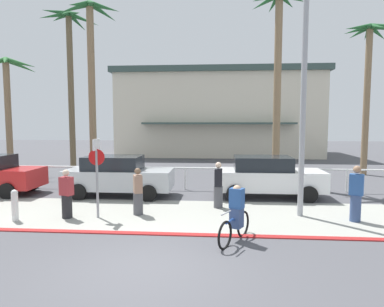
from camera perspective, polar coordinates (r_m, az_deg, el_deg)
ground_plane at (r=17.21m, az=-0.65°, el=-5.08°), size 80.00×80.00×0.00m
sidewalk_strip at (r=11.59m, az=-3.31°, el=-10.17°), size 44.00×4.00×0.02m
curb_paint at (r=9.70m, az=-4.97°, el=-13.26°), size 44.00×0.24×0.03m
building_backdrop at (r=33.72m, az=4.44°, el=6.69°), size 18.67×11.11×7.84m
rail_fence at (r=15.60m, az=-1.16°, el=-3.02°), size 24.01×0.08×1.04m
stop_sign_bike_lane at (r=11.29m, az=-15.65°, el=-2.13°), size 0.52×0.56×2.56m
bollard_1 at (r=12.09m, az=-27.53°, el=-7.64°), size 0.20×0.20×1.00m
streetlight_curb at (r=11.39m, az=18.48°, el=10.96°), size 0.24×2.54×7.50m
palm_tree_1 at (r=23.05m, az=-28.43°, el=9.48°), size 3.63×3.02×6.89m
palm_tree_2 at (r=22.99m, az=-19.77°, el=15.72°), size 3.22×3.58×9.81m
palm_tree_3 at (r=18.90m, az=-16.49°, el=15.47°), size 3.33×3.20×9.25m
palm_tree_4 at (r=17.80m, az=14.16°, el=16.67°), size 2.77×3.03×9.38m
palm_tree_5 at (r=22.60m, az=27.50°, el=13.52°), size 3.19×2.82×8.68m
car_silver_1 at (r=14.57m, az=-12.26°, el=-3.62°), size 4.40×2.02×1.69m
car_white_2 at (r=14.35m, az=12.45°, el=-3.77°), size 4.40×2.02×1.69m
cyclist_blue_0 at (r=9.04m, az=7.36°, el=-10.16°), size 0.90×1.64×1.50m
pedestrian_0 at (r=12.31m, az=4.43°, el=-5.61°), size 0.33×0.41×1.68m
pedestrian_1 at (r=11.53m, az=-9.04°, el=-6.65°), size 0.41×0.47×1.58m
pedestrian_2 at (r=11.70m, az=-20.25°, el=-6.72°), size 0.47×0.41×1.59m
pedestrian_3 at (r=11.75m, az=25.76°, el=-6.41°), size 0.47×0.43×1.76m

